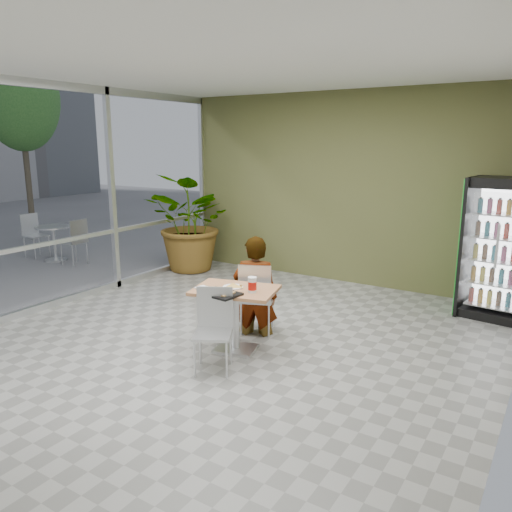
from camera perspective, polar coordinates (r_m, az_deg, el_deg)
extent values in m
plane|color=gray|center=(5.97, -4.03, -10.53)|extent=(7.00, 7.00, 0.00)
cube|color=#A16345|center=(5.67, -2.40, -3.92)|extent=(1.05, 0.86, 0.04)
cylinder|color=silver|center=(5.79, -2.36, -7.47)|extent=(0.09, 0.09, 0.71)
cube|color=silver|center=(5.91, -2.33, -10.54)|extent=(0.54, 0.47, 0.04)
cube|color=silver|center=(6.33, 0.15, -4.91)|extent=(0.53, 0.53, 0.03)
cube|color=silver|center=(6.08, -0.16, -3.29)|extent=(0.39, 0.18, 0.48)
cylinder|color=silver|center=(6.54, 1.93, -6.34)|extent=(0.02, 0.02, 0.43)
cylinder|color=silver|center=(6.59, -1.08, -6.17)|extent=(0.02, 0.02, 0.43)
cylinder|color=silver|center=(6.21, 1.46, -7.38)|extent=(0.02, 0.02, 0.43)
cylinder|color=silver|center=(6.27, -1.70, -7.19)|extent=(0.02, 0.02, 0.43)
cube|color=silver|center=(5.28, -4.97, -8.89)|extent=(0.52, 0.52, 0.03)
cube|color=silver|center=(5.37, -4.72, -5.89)|extent=(0.35, 0.21, 0.46)
cylinder|color=silver|center=(5.24, -7.04, -11.58)|extent=(0.02, 0.02, 0.41)
cylinder|color=silver|center=(5.19, -3.37, -11.75)|extent=(0.02, 0.02, 0.41)
cylinder|color=silver|center=(5.54, -6.38, -10.17)|extent=(0.02, 0.02, 0.41)
cylinder|color=silver|center=(5.49, -2.93, -10.32)|extent=(0.02, 0.02, 0.41)
imported|color=black|center=(6.28, -0.09, -4.66)|extent=(0.67, 0.56, 1.55)
cylinder|color=white|center=(5.71, -2.64, -3.55)|extent=(0.23, 0.23, 0.01)
cylinder|color=white|center=(5.50, -0.43, -3.36)|extent=(0.09, 0.09, 0.16)
cylinder|color=#B6140B|center=(5.50, -0.43, -3.41)|extent=(0.10, 0.10, 0.09)
cylinder|color=white|center=(5.47, -0.43, -2.49)|extent=(0.10, 0.10, 0.01)
cube|color=white|center=(5.69, -6.15, -3.63)|extent=(0.16, 0.16, 0.02)
cube|color=black|center=(5.44, -4.10, -4.32)|extent=(0.45, 0.34, 0.02)
cube|color=black|center=(7.51, 26.12, 0.73)|extent=(0.93, 0.77, 1.92)
cube|color=#179824|center=(7.56, 22.84, 1.12)|extent=(0.09, 0.65, 1.88)
cube|color=silver|center=(7.19, 25.83, 0.43)|extent=(0.69, 0.09, 1.53)
imported|color=#285C24|center=(9.33, -7.14, 3.81)|extent=(1.88, 1.71, 1.82)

